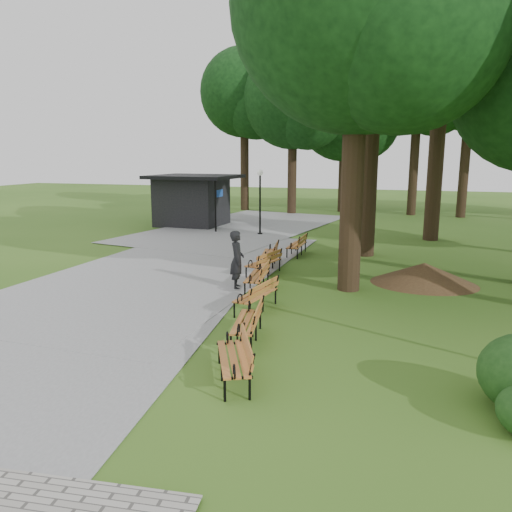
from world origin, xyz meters
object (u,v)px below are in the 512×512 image
(lamp_post, at_px, (260,189))
(bench_5, at_px, (269,254))
(kiosk, at_px, (192,200))
(bench_4, at_px, (263,263))
(bench_2, at_px, (256,295))
(person, at_px, (237,260))
(dirt_mound, at_px, (424,273))
(lawn_tree_0, at_px, (359,3))
(bench_6, at_px, (296,245))
(bench_0, at_px, (233,359))
(lawn_tree_2, at_px, (375,8))
(lawn_tree_4, at_px, (444,44))
(bench_3, at_px, (257,276))
(bench_1, at_px, (247,322))

(lamp_post, height_order, bench_5, lamp_post)
(kiosk, xyz_separation_m, bench_4, (7.75, -10.97, -1.09))
(lamp_post, xyz_separation_m, bench_2, (3.72, -12.82, -2.04))
(person, relative_size, kiosk, 0.39)
(dirt_mound, relative_size, bench_2, 1.55)
(person, relative_size, lawn_tree_0, 0.15)
(bench_6, bearing_deg, person, -6.05)
(bench_0, xyz_separation_m, bench_5, (-2.12, 10.10, 0.00))
(kiosk, height_order, lawn_tree_2, lawn_tree_2)
(dirt_mound, distance_m, lawn_tree_4, 12.99)
(dirt_mound, height_order, bench_5, bench_5)
(bench_3, bearing_deg, kiosk, -154.28)
(dirt_mound, xyz_separation_m, bench_3, (-5.14, -2.34, 0.08))
(bench_6, xyz_separation_m, lawn_tree_4, (5.66, 5.85, 8.91))
(lawn_tree_0, bearing_deg, bench_6, 119.46)
(lamp_post, distance_m, bench_1, 15.75)
(bench_4, relative_size, lawn_tree_0, 0.15)
(lamp_post, distance_m, bench_0, 17.85)
(dirt_mound, distance_m, bench_1, 7.82)
(lawn_tree_0, bearing_deg, lawn_tree_2, 90.10)
(bench_3, distance_m, lawn_tree_4, 15.76)
(bench_4, xyz_separation_m, bench_5, (-0.25, 1.67, 0.00))
(bench_6, bearing_deg, bench_2, 4.57)
(lamp_post, xyz_separation_m, bench_1, (4.18, -15.05, -2.04))
(bench_5, height_order, lawn_tree_2, lawn_tree_2)
(lawn_tree_0, bearing_deg, lamp_post, 120.98)
(person, relative_size, dirt_mound, 0.65)
(lawn_tree_4, bearing_deg, bench_1, -105.91)
(bench_6, bearing_deg, bench_1, 6.17)
(kiosk, relative_size, bench_3, 2.57)
(lamp_post, xyz_separation_m, bench_3, (3.11, -10.71, -2.04))
(bench_0, distance_m, bench_4, 8.63)
(kiosk, bearing_deg, bench_3, -55.10)
(bench_0, distance_m, bench_5, 10.32)
(kiosk, distance_m, bench_3, 15.36)
(dirt_mound, bearing_deg, lamp_post, 134.56)
(bench_6, bearing_deg, kiosk, -131.28)
(dirt_mound, xyz_separation_m, bench_5, (-5.77, 1.35, 0.08))
(kiosk, relative_size, lamp_post, 1.40)
(person, relative_size, bench_3, 1.00)
(lamp_post, height_order, bench_2, lamp_post)
(person, bearing_deg, bench_1, -177.16)
(bench_1, bearing_deg, person, -167.55)
(dirt_mound, relative_size, bench_0, 1.55)
(lawn_tree_2, bearing_deg, lawn_tree_0, -89.90)
(lamp_post, distance_m, bench_4, 9.34)
(bench_3, relative_size, lawn_tree_2, 0.14)
(dirt_mound, xyz_separation_m, lawn_tree_2, (-2.34, 4.39, 9.55))
(person, height_order, lamp_post, lamp_post)
(dirt_mound, relative_size, lawn_tree_2, 0.22)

